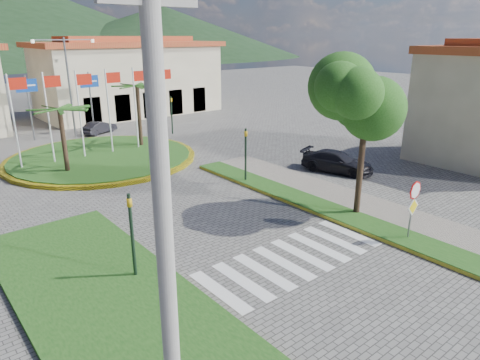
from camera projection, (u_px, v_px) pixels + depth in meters
ground at (382, 308)px, 13.44m from camera, size 160.00×160.00×0.00m
sidewalk_right at (421, 232)px, 18.49m from camera, size 4.00×28.00×0.15m
verge_right at (406, 239)px, 17.76m from camera, size 1.60×28.00×0.18m
median_left at (106, 296)px, 13.88m from camera, size 5.00×14.00×0.18m
crosswalk at (291, 259)px, 16.36m from camera, size 8.00×3.00×0.01m
roundabout_island at (102, 157)px, 29.46m from camera, size 12.70×12.70×6.00m
stop_sign at (414, 201)px, 17.25m from camera, size 0.80×0.11×2.65m
deciduous_tree at (366, 106)px, 18.74m from camera, size 3.60×3.60×6.80m
utility_pole at (165, 254)px, 7.47m from camera, size 0.32×0.32×9.00m
traffic_light_left at (132, 229)px, 14.43m from camera, size 0.15×0.18×3.20m
traffic_light_right at (246, 150)px, 24.29m from camera, size 0.15×0.18×3.20m
traffic_light_far at (171, 111)px, 36.63m from camera, size 0.18×0.15×3.20m
direction_sign_west at (28, 97)px, 33.73m from camera, size 1.60×0.14×5.20m
direction_sign_east at (90, 92)px, 36.74m from camera, size 1.60×0.14×5.20m
street_lamp_centre at (69, 83)px, 34.52m from camera, size 4.80×0.16×8.00m
building_right at (129, 77)px, 45.97m from camera, size 19.08×9.54×8.05m
hill_far_east at (163, 33)px, 151.35m from camera, size 120.00×120.00×18.00m
car_dark_b at (99, 127)px, 37.16m from camera, size 3.39×2.30×1.06m
car_side_right at (337, 162)px, 26.69m from camera, size 3.13×4.81×1.30m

